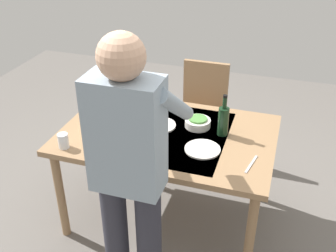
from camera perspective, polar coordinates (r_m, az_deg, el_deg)
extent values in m
plane|color=#66605B|center=(3.22, 0.00, -12.48)|extent=(6.00, 6.00, 0.00)
cube|color=#93704C|center=(2.78, 0.00, -1.25)|extent=(1.45, 0.96, 0.04)
cube|color=#C6AD89|center=(2.77, 0.00, -0.93)|extent=(0.80, 0.81, 0.00)
cylinder|color=#93704C|center=(3.23, 13.47, -5.18)|extent=(0.06, 0.06, 0.72)
cylinder|color=#93704C|center=(3.51, -8.20, -1.47)|extent=(0.06, 0.06, 0.72)
cylinder|color=#93704C|center=(2.60, 11.51, -15.26)|extent=(0.06, 0.06, 0.72)
cylinder|color=#93704C|center=(2.94, -14.97, -9.44)|extent=(0.06, 0.06, 0.72)
cube|color=brown|center=(3.56, 4.51, 0.95)|extent=(0.40, 0.40, 0.04)
cube|color=#93704C|center=(3.61, 5.35, 5.69)|extent=(0.40, 0.04, 0.45)
cylinder|color=#93704C|center=(3.79, 7.48, -1.20)|extent=(0.04, 0.04, 0.43)
cylinder|color=#93704C|center=(3.85, 2.53, -0.41)|extent=(0.04, 0.04, 0.43)
cylinder|color=#93704C|center=(3.51, 6.40, -3.97)|extent=(0.04, 0.04, 0.43)
cylinder|color=#93704C|center=(3.57, 1.06, -3.06)|extent=(0.04, 0.04, 0.43)
cylinder|color=#2D2D38|center=(2.43, -7.27, -16.01)|extent=(0.14, 0.14, 0.88)
cylinder|color=#2D2D38|center=(2.37, -2.66, -17.18)|extent=(0.14, 0.14, 0.88)
cube|color=#8C9EAD|center=(1.93, -5.96, -1.40)|extent=(0.36, 0.20, 0.60)
sphere|color=tan|center=(1.75, -6.66, 9.76)|extent=(0.22, 0.22, 0.22)
cylinder|color=#8C9EAD|center=(2.15, -7.81, 4.19)|extent=(0.08, 0.52, 0.40)
cylinder|color=#8C9EAD|center=(2.03, 0.98, 2.94)|extent=(0.08, 0.52, 0.40)
cylinder|color=black|center=(2.72, 7.82, 0.62)|extent=(0.07, 0.07, 0.20)
cylinder|color=black|center=(2.65, 8.03, 3.25)|extent=(0.03, 0.03, 0.08)
cylinder|color=black|center=(2.63, 8.10, 4.18)|extent=(0.03, 0.03, 0.02)
cylinder|color=white|center=(3.22, -5.88, 3.81)|extent=(0.06, 0.06, 0.01)
cylinder|color=white|center=(3.21, -5.92, 4.42)|extent=(0.01, 0.01, 0.07)
cone|color=white|center=(3.18, -5.99, 5.59)|extent=(0.07, 0.07, 0.07)
cylinder|color=beige|center=(3.18, -5.97, 5.23)|extent=(0.03, 0.03, 0.03)
cylinder|color=white|center=(3.04, -1.56, 2.22)|extent=(0.06, 0.06, 0.01)
cylinder|color=white|center=(3.02, -1.57, 2.85)|extent=(0.01, 0.01, 0.07)
cone|color=white|center=(2.99, -1.59, 4.09)|extent=(0.07, 0.07, 0.07)
cylinder|color=maroon|center=(3.00, -1.58, 3.70)|extent=(0.03, 0.03, 0.03)
cylinder|color=silver|center=(2.67, -4.21, -1.06)|extent=(0.07, 0.07, 0.09)
cylinder|color=silver|center=(2.66, -14.60, -2.05)|extent=(0.07, 0.07, 0.10)
cylinder|color=silver|center=(3.08, -9.23, 3.20)|extent=(0.07, 0.07, 0.10)
cylinder|color=white|center=(2.76, -8.81, -0.64)|extent=(0.30, 0.30, 0.05)
cylinder|color=#C6562D|center=(2.75, -8.84, -0.23)|extent=(0.22, 0.22, 0.03)
cylinder|color=white|center=(2.83, 4.23, 0.42)|extent=(0.18, 0.18, 0.05)
cylinder|color=#4C843D|center=(2.82, 4.25, 0.82)|extent=(0.13, 0.13, 0.03)
cylinder|color=white|center=(2.59, 4.90, -3.28)|extent=(0.23, 0.23, 0.01)
cylinder|color=white|center=(2.84, -1.22, 0.12)|extent=(0.23, 0.23, 0.01)
cube|color=silver|center=(2.50, 11.70, -5.30)|extent=(0.05, 0.20, 0.00)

